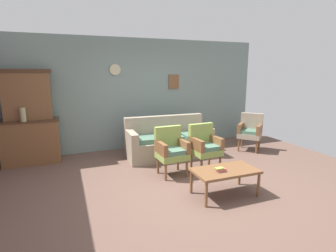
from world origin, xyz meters
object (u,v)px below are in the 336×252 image
(coffee_table, at_px, (225,172))
(book_stack_on_table, at_px, (221,170))
(floral_couch, at_px, (168,142))
(armchair_by_doorway, at_px, (205,145))
(side_cabinet, at_px, (32,141))
(vase_on_cabinet, at_px, (23,115))
(wingback_chair_by_fireplace, at_px, (250,130))
(floor_vase_by_wall, at_px, (244,130))
(armchair_row_middle, at_px, (171,149))

(coffee_table, relative_size, book_stack_on_table, 6.15)
(floral_couch, bearing_deg, armchair_by_doorway, -70.99)
(book_stack_on_table, bearing_deg, floral_couch, 89.83)
(side_cabinet, distance_m, book_stack_on_table, 4.00)
(side_cabinet, relative_size, coffee_table, 1.16)
(vase_on_cabinet, bearing_deg, wingback_chair_by_fireplace, -8.16)
(floral_couch, xyz_separation_m, coffee_table, (0.11, -2.14, 0.05))
(floral_couch, xyz_separation_m, wingback_chair_by_fireplace, (2.05, -0.27, 0.17))
(floor_vase_by_wall, bearing_deg, armchair_by_doorway, -143.59)
(wingback_chair_by_fireplace, distance_m, book_stack_on_table, 2.81)
(vase_on_cabinet, xyz_separation_m, coffee_table, (3.03, -2.58, -0.70))
(vase_on_cabinet, xyz_separation_m, armchair_by_doorway, (3.28, -1.48, -0.57))
(wingback_chair_by_fireplace, relative_size, floor_vase_by_wall, 1.50)
(floral_couch, height_order, wingback_chair_by_fireplace, same)
(armchair_row_middle, height_order, coffee_table, armchair_row_middle)
(book_stack_on_table, distance_m, floor_vase_by_wall, 3.68)
(floor_vase_by_wall, bearing_deg, vase_on_cabinet, -179.11)
(armchair_row_middle, bearing_deg, side_cabinet, 146.23)
(armchair_row_middle, xyz_separation_m, coffee_table, (0.46, -1.10, -0.12))
(armchair_by_doorway, height_order, coffee_table, armchair_by_doorway)
(floral_couch, distance_m, armchair_by_doorway, 1.11)
(coffee_table, relative_size, floor_vase_by_wall, 1.67)
(floral_couch, relative_size, armchair_row_middle, 2.12)
(armchair_by_doorway, distance_m, book_stack_on_table, 1.21)
(floral_couch, height_order, armchair_by_doorway, same)
(armchair_by_doorway, xyz_separation_m, book_stack_on_table, (-0.36, -1.15, -0.05))
(armchair_by_doorway, xyz_separation_m, coffee_table, (-0.25, -1.10, -0.12))
(armchair_by_doorway, relative_size, wingback_chair_by_fireplace, 1.00)
(armchair_row_middle, distance_m, armchair_by_doorway, 0.71)
(coffee_table, bearing_deg, book_stack_on_table, -155.63)
(wingback_chair_by_fireplace, bearing_deg, vase_on_cabinet, 171.84)
(coffee_table, xyz_separation_m, floor_vase_by_wall, (2.37, 2.66, -0.08))
(vase_on_cabinet, relative_size, book_stack_on_table, 1.75)
(wingback_chair_by_fireplace, bearing_deg, coffee_table, -136.09)
(armchair_row_middle, distance_m, book_stack_on_table, 1.20)
(side_cabinet, distance_m, armchair_by_doorway, 3.61)
(armchair_row_middle, bearing_deg, book_stack_on_table, -73.17)
(floral_couch, distance_m, coffee_table, 2.14)
(floral_couch, bearing_deg, armchair_row_middle, -108.82)
(armchair_by_doorway, bearing_deg, armchair_row_middle, -179.72)
(side_cabinet, relative_size, armchair_by_doorway, 1.28)
(coffee_table, bearing_deg, floor_vase_by_wall, 48.36)
(floor_vase_by_wall, bearing_deg, side_cabinet, 178.92)
(vase_on_cabinet, height_order, floor_vase_by_wall, vase_on_cabinet)
(floral_couch, distance_m, floor_vase_by_wall, 2.53)
(armchair_row_middle, height_order, floor_vase_by_wall, armchair_row_middle)
(side_cabinet, bearing_deg, armchair_row_middle, -33.77)
(coffee_table, distance_m, book_stack_on_table, 0.15)
(side_cabinet, bearing_deg, floral_couch, -12.42)
(vase_on_cabinet, relative_size, armchair_row_middle, 0.32)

